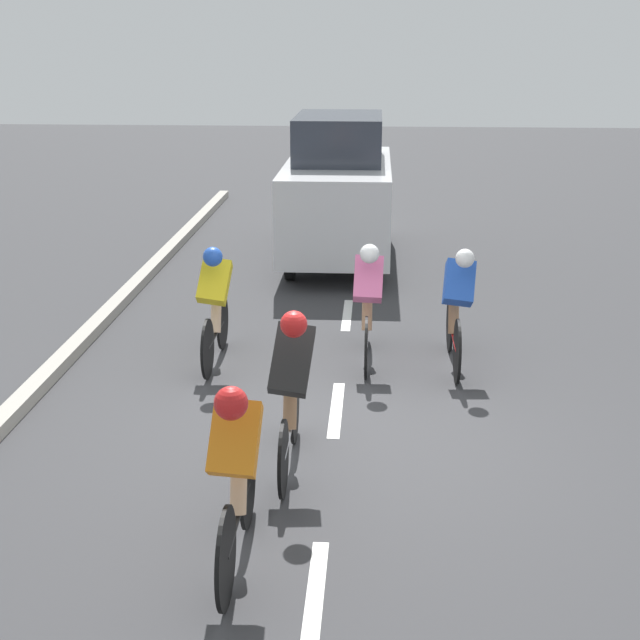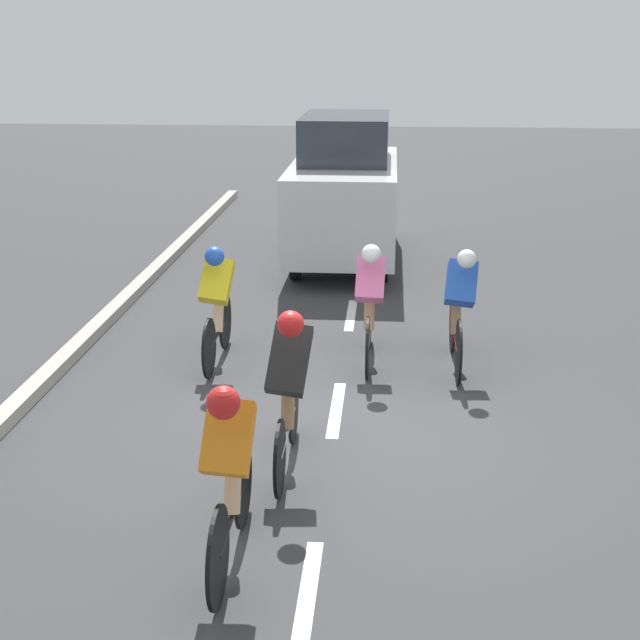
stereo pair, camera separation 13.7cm
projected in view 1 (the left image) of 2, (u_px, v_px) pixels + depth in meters
The scene contains 11 objects.
ground_plane at pixel (333, 441), 8.35m from camera, with size 60.00×60.00×0.00m, color #38383A.
lane_stripe_near at pixel (315, 599), 6.01m from camera, with size 0.12×1.40×0.01m, color white.
lane_stripe_mid at pixel (336, 409), 9.05m from camera, with size 0.12×1.40×0.01m, color white.
lane_stripe_far at pixel (347, 315), 12.09m from camera, with size 0.12×1.40×0.01m, color white.
curb at pixel (28, 395), 9.22m from camera, with size 0.20×24.57×0.14m, color #A8A399.
cyclist_yellow at pixel (215, 302), 10.04m from camera, with size 0.39×1.66×1.45m.
cyclist_blue at pixel (457, 306), 9.95m from camera, with size 0.37×1.76×1.45m.
cyclist_orange at pixel (236, 470), 6.13m from camera, with size 0.36×1.72×1.49m.
cyclist_black at pixel (291, 384), 7.53m from camera, with size 0.40×1.69×1.53m.
cyclist_pink at pixel (368, 300), 10.09m from camera, with size 0.34×1.72×1.47m.
support_car at pixel (338, 190), 14.71m from camera, with size 1.70×4.17×2.38m.
Camera 1 is at (-0.36, 7.59, 3.63)m, focal length 50.00 mm.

